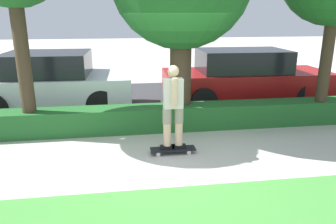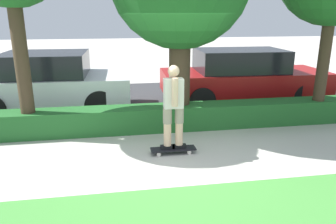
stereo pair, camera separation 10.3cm
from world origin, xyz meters
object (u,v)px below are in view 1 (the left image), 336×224
object	(u,v)px
skater_person	(173,106)
parked_car_middle	(245,76)
parked_car_front	(53,81)
skateboard	(173,149)

from	to	relation	value
skater_person	parked_car_middle	size ratio (longest dim) A/B	0.33
parked_car_front	parked_car_middle	world-z (taller)	parked_car_front
parked_car_middle	skater_person	bearing A→B (deg)	-127.26
skateboard	skater_person	xyz separation A→B (m)	(0.00, 0.00, 0.84)
skater_person	parked_car_front	bearing A→B (deg)	129.57
skateboard	parked_car_front	distance (m)	4.25
skater_person	parked_car_front	world-z (taller)	skater_person
parked_car_front	parked_car_middle	distance (m)	5.23
skateboard	skater_person	world-z (taller)	skater_person
skateboard	parked_car_front	size ratio (longest dim) A/B	0.21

